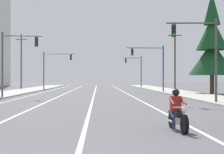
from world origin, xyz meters
The scene contains 15 objects.
lane_stripe_center centered at (-0.21, 45.00, 0.00)m, with size 0.16×100.00×0.01m, color beige.
lane_stripe_left centered at (-3.75, 45.00, 0.00)m, with size 0.16×100.00×0.01m, color beige.
lane_stripe_right centered at (3.75, 45.00, 0.00)m, with size 0.16×100.00×0.01m, color beige.
lane_stripe_far_left centered at (-6.98, 45.00, 0.00)m, with size 0.16×100.00×0.01m, color beige.
sidewalk_kerb_right centered at (10.43, 40.00, 0.07)m, with size 4.40×110.00×0.14m, color #ADA89E.
sidewalk_kerb_left centered at (-10.43, 40.00, 0.07)m, with size 4.40×110.00×0.14m, color #ADA89E.
motorcycle_with_rider centered at (3.03, 6.60, 0.59)m, with size 0.70×2.19×1.46m.
traffic_signal_near_right centered at (7.80, 21.27, 4.02)m, with size 3.70×0.37×6.20m.
traffic_signal_near_left centered at (-7.69, 30.33, 4.03)m, with size 3.81×0.48×6.20m.
traffic_signal_mid_right centered at (7.42, 44.52, 4.10)m, with size 4.92×0.45×6.20m.
traffic_signal_mid_left centered at (-7.07, 57.33, 4.12)m, with size 5.26×0.37×6.20m.
traffic_signal_far_right centered at (7.65, 69.59, 4.02)m, with size 3.63×0.37×6.20m.
utility_pole_right_far centered at (13.03, 58.13, 4.92)m, with size 2.25×0.26×9.39m.
utility_pole_left_far centered at (-14.13, 67.11, 5.44)m, with size 2.05×0.26×10.19m.
conifer_tree_right_verge_far centered at (13.62, 38.77, 5.54)m, with size 5.49×5.49×12.09m.
Camera 1 is at (0.28, -7.03, 1.82)m, focal length 63.26 mm.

